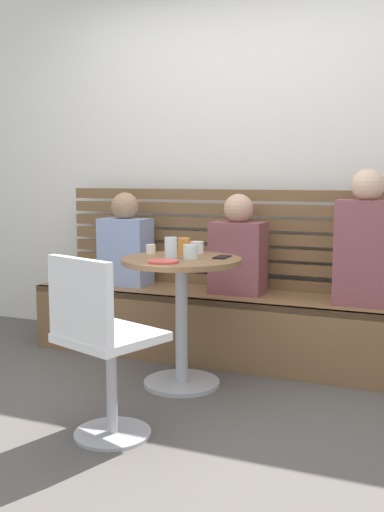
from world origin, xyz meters
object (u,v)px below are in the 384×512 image
object	(u,v)px
person_child_left	(126,244)
cup_glass_tall	(171,248)
person_child_middle	(238,250)
plate_small	(163,261)
person_adult	(365,244)
cup_ceramic_white	(197,247)
cup_tumbler_orange	(184,246)
cup_espresso_small	(151,249)
cup_glass_short	(190,252)
booth_bench	(231,326)
phone_on_table	(222,257)
white_chair	(100,341)
cafe_table	(182,297)

from	to	relation	value
person_child_left	cup_glass_tall	size ratio (longest dim) A/B	5.39
person_child_middle	plate_small	bearing A→B (deg)	-100.68
person_adult	cup_ceramic_white	size ratio (longest dim) A/B	10.01
cup_tumbler_orange	cup_espresso_small	world-z (taller)	cup_tumbler_orange
person_child_middle	cup_glass_short	xyz separation A→B (m)	(-0.08, -0.61, 0.05)
cup_ceramic_white	plate_small	xyz separation A→B (m)	(-0.02, -0.44, -0.03)
plate_small	cup_ceramic_white	bearing A→B (deg)	87.95
booth_bench	cup_tumbler_orange	size ratio (longest dim) A/B	27.00
cup_ceramic_white	plate_small	world-z (taller)	cup_ceramic_white
phone_on_table	plate_small	bearing A→B (deg)	-127.08
person_adult	plate_small	bearing A→B (deg)	-141.26
plate_small	white_chair	bearing A→B (deg)	-92.27
cafe_table	cup_ceramic_white	size ratio (longest dim) A/B	9.25
person_child_left	person_child_middle	xyz separation A→B (m)	(0.83, 0.00, -0.00)
cup_tumbler_orange	phone_on_table	distance (m)	0.25
cafe_table	cup_espresso_small	distance (m)	0.37
person_adult	cup_ceramic_white	distance (m)	0.99
white_chair	cup_espresso_small	world-z (taller)	white_chair
booth_bench	cup_ceramic_white	world-z (taller)	cup_ceramic_white
phone_on_table	booth_bench	bearing A→B (deg)	101.80
cup_glass_short	person_child_left	bearing A→B (deg)	140.85
cup_ceramic_white	cup_espresso_small	xyz separation A→B (m)	(-0.25, -0.13, -0.01)
cafe_table	person_adult	distance (m)	1.13
person_adult	cup_espresso_small	bearing A→B (deg)	-158.96
phone_on_table	cup_ceramic_white	bearing A→B (deg)	147.01
person_child_left	phone_on_table	bearing A→B (deg)	-28.95
cup_ceramic_white	cup_espresso_small	world-z (taller)	cup_ceramic_white
booth_bench	person_child_left	world-z (taller)	person_child_left
cafe_table	white_chair	size ratio (longest dim) A/B	0.87
cup_tumbler_orange	phone_on_table	size ratio (longest dim) A/B	0.71
white_chair	cup_espresso_small	bearing A→B (deg)	102.56
cup_espresso_small	plate_small	world-z (taller)	cup_espresso_small
white_chair	plate_small	world-z (taller)	white_chair
booth_bench	person_adult	bearing A→B (deg)	-0.71
person_child_middle	phone_on_table	size ratio (longest dim) A/B	4.62
white_chair	person_adult	bearing A→B (deg)	54.62
person_adult	phone_on_table	bearing A→B (deg)	-147.87
cup_tumbler_orange	cup_glass_tall	size ratio (longest dim) A/B	0.83
cafe_table	cup_ceramic_white	world-z (taller)	cup_ceramic_white
white_chair	person_child_left	world-z (taller)	person_child_left
white_chair	cup_glass_short	world-z (taller)	white_chair
person_adult	person_child_middle	size ratio (longest dim) A/B	1.24
person_child_middle	cup_ceramic_white	bearing A→B (deg)	-110.22
phone_on_table	white_chair	bearing A→B (deg)	-106.08
cup_glass_short	phone_on_table	size ratio (longest dim) A/B	0.57
cafe_table	booth_bench	bearing A→B (deg)	80.36
booth_bench	white_chair	world-z (taller)	white_chair
white_chair	booth_bench	bearing A→B (deg)	84.22
cup_espresso_small	booth_bench	bearing A→B (deg)	53.37
person_adult	cup_glass_short	bearing A→B (deg)	-146.85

